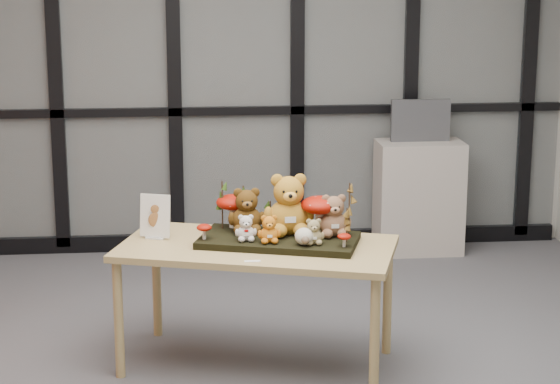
{
  "coord_description": "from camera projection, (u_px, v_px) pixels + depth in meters",
  "views": [
    {
      "loc": [
        -0.39,
        -4.92,
        2.17
      ],
      "look_at": [
        0.1,
        0.17,
        0.97
      ],
      "focal_mm": 65.0,
      "sensor_mm": 36.0,
      "label": 1
    }
  ],
  "objects": [
    {
      "name": "sprig_green_far_left",
      "position": [
        222.0,
        205.0,
        5.51
      ],
      "size": [
        0.05,
        0.05,
        0.26
      ],
      "primitive_type": null,
      "color": "#18310B",
      "rests_on": "diorama_tray"
    },
    {
      "name": "sprig_green_centre",
      "position": [
        270.0,
        215.0,
        5.52
      ],
      "size": [
        0.05,
        0.05,
        0.16
      ],
      "primitive_type": null,
      "color": "#18310B",
      "rests_on": "diorama_tray"
    },
    {
      "name": "mushroom_front_left",
      "position": [
        204.0,
        231.0,
        5.33
      ],
      "size": [
        0.08,
        0.08,
        0.09
      ],
      "primitive_type": null,
      "color": "#910F04",
      "rests_on": "diorama_tray"
    },
    {
      "name": "bear_small_yellow",
      "position": [
        269.0,
        227.0,
        5.26
      ],
      "size": [
        0.15,
        0.14,
        0.16
      ],
      "primitive_type": null,
      "rotation": [
        0.0,
        0.0,
        -0.3
      ],
      "color": "orange",
      "rests_on": "diorama_tray"
    },
    {
      "name": "bear_beige_small",
      "position": [
        314.0,
        230.0,
        5.23
      ],
      "size": [
        0.14,
        0.13,
        0.15
      ],
      "primitive_type": null,
      "rotation": [
        0.0,
        0.0,
        -0.3
      ],
      "color": "#968656",
      "rests_on": "diorama_tray"
    },
    {
      "name": "sign_holder",
      "position": [
        155.0,
        219.0,
        5.45
      ],
      "size": [
        0.17,
        0.09,
        0.24
      ],
      "rotation": [
        0.0,
        0.0,
        -0.35
      ],
      "color": "silver",
      "rests_on": "display_table"
    },
    {
      "name": "monitor",
      "position": [
        420.0,
        120.0,
        7.4
      ],
      "size": [
        0.44,
        0.05,
        0.31
      ],
      "color": "#47484E",
      "rests_on": "cabinet"
    },
    {
      "name": "floor",
      "position": [
        264.0,
        380.0,
        5.3
      ],
      "size": [
        5.0,
        5.0,
        0.0
      ],
      "primitive_type": "plane",
      "color": "#58585E",
      "rests_on": "ground"
    },
    {
      "name": "bear_white_bow",
      "position": [
        246.0,
        226.0,
        5.29
      ],
      "size": [
        0.14,
        0.14,
        0.15
      ],
      "primitive_type": null,
      "rotation": [
        0.0,
        0.0,
        -0.3
      ],
      "color": "silver",
      "rests_on": "diorama_tray"
    },
    {
      "name": "display_table",
      "position": [
        257.0,
        257.0,
        5.37
      ],
      "size": [
        1.59,
        1.11,
        0.67
      ],
      "rotation": [
        0.0,
        0.0,
        -0.3
      ],
      "color": "tan",
      "rests_on": "floor"
    },
    {
      "name": "glass_partition",
      "position": [
        236.0,
        61.0,
        7.37
      ],
      "size": [
        4.9,
        0.06,
        2.78
      ],
      "color": "#2D383F",
      "rests_on": "floor"
    },
    {
      "name": "sprig_green_mid_left",
      "position": [
        243.0,
        207.0,
        5.54
      ],
      "size": [
        0.05,
        0.05,
        0.24
      ],
      "primitive_type": null,
      "color": "#18310B",
      "rests_on": "diorama_tray"
    },
    {
      "name": "sprig_dry_mid_right",
      "position": [
        347.0,
        225.0,
        5.26
      ],
      "size": [
        0.05,
        0.05,
        0.18
      ],
      "primitive_type": null,
      "color": "brown",
      "rests_on": "diorama_tray"
    },
    {
      "name": "bear_tan_back",
      "position": [
        334.0,
        213.0,
        5.38
      ],
      "size": [
        0.23,
        0.22,
        0.25
      ],
      "primitive_type": null,
      "rotation": [
        0.0,
        0.0,
        -0.3
      ],
      "color": "brown",
      "rests_on": "diorama_tray"
    },
    {
      "name": "mushroom_back_left",
      "position": [
        233.0,
        209.0,
        5.54
      ],
      "size": [
        0.18,
        0.18,
        0.2
      ],
      "primitive_type": null,
      "color": "#910F04",
      "rests_on": "diorama_tray"
    },
    {
      "name": "sprig_dry_far_right",
      "position": [
        349.0,
        210.0,
        5.35
      ],
      "size": [
        0.05,
        0.05,
        0.29
      ],
      "primitive_type": null,
      "color": "brown",
      "rests_on": "diorama_tray"
    },
    {
      "name": "plush_cream_hedgehog",
      "position": [
        304.0,
        236.0,
        5.22
      ],
      "size": [
        0.09,
        0.09,
        0.1
      ],
      "primitive_type": null,
      "rotation": [
        0.0,
        0.0,
        -0.3
      ],
      "color": "beige",
      "rests_on": "diorama_tray"
    },
    {
      "name": "mushroom_back_right",
      "position": [
        320.0,
        213.0,
        5.41
      ],
      "size": [
        0.21,
        0.21,
        0.23
      ],
      "primitive_type": null,
      "color": "#910F04",
      "rests_on": "diorama_tray"
    },
    {
      "name": "diorama_tray",
      "position": [
        279.0,
        240.0,
        5.38
      ],
      "size": [
        0.91,
        0.64,
        0.04
      ],
      "primitive_type": "cube",
      "rotation": [
        0.0,
        0.0,
        -0.3
      ],
      "color": "black",
      "rests_on": "display_table"
    },
    {
      "name": "bear_pooh_yellow",
      "position": [
        289.0,
        201.0,
        5.41
      ],
      "size": [
        0.34,
        0.32,
        0.36
      ],
      "primitive_type": null,
      "rotation": [
        0.0,
        0.0,
        -0.3
      ],
      "color": "#B77E23",
      "rests_on": "diorama_tray"
    },
    {
      "name": "bear_brown_medium",
      "position": [
        247.0,
        208.0,
        5.44
      ],
      "size": [
        0.25,
        0.24,
        0.27
      ],
      "primitive_type": null,
      "rotation": [
        0.0,
        0.0,
        -0.3
      ],
      "color": "#4B2F0E",
      "rests_on": "diorama_tray"
    },
    {
      "name": "room_shell",
      "position": [
        263.0,
        58.0,
        4.92
      ],
      "size": [
        5.0,
        5.0,
        5.0
      ],
      "color": "#B6B4AC",
      "rests_on": "floor"
    },
    {
      "name": "cabinet",
      "position": [
        419.0,
        197.0,
        7.51
      ],
      "size": [
        0.63,
        0.37,
        0.84
      ],
      "primitive_type": "cube",
      "color": "#ACA39A",
      "rests_on": "floor"
    },
    {
      "name": "mushroom_front_right",
      "position": [
        344.0,
        239.0,
        5.19
      ],
      "size": [
        0.07,
        0.07,
        0.08
      ],
      "primitive_type": null,
      "color": "#910F04",
      "rests_on": "diorama_tray"
    },
    {
      "name": "label_card",
      "position": [
        252.0,
        261.0,
        5.07
      ],
      "size": [
        0.08,
        0.03,
        0.0
      ],
      "primitive_type": "cube",
      "color": "white",
      "rests_on": "display_table"
    }
  ]
}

